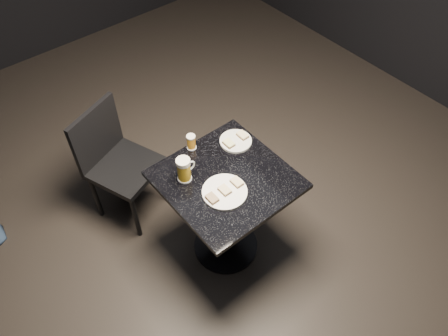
{
  "coord_description": "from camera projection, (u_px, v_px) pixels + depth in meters",
  "views": [
    {
      "loc": [
        -1.01,
        -1.21,
        2.67
      ],
      "look_at": [
        0.0,
        0.02,
        0.82
      ],
      "focal_mm": 35.0,
      "sensor_mm": 36.0,
      "label": 1
    }
  ],
  "objects": [
    {
      "name": "chair",
      "position": [
        116.0,
        159.0,
        2.92
      ],
      "size": [
        0.53,
        0.53,
        0.88
      ],
      "color": "black",
      "rests_on": "floor"
    },
    {
      "name": "beer_tumbler",
      "position": [
        191.0,
        142.0,
        2.61
      ],
      "size": [
        0.06,
        0.06,
        0.1
      ],
      "color": "silver",
      "rests_on": "table"
    },
    {
      "name": "canapes_on_plate_small",
      "position": [
        236.0,
        139.0,
        2.66
      ],
      "size": [
        0.16,
        0.07,
        0.02
      ],
      "color": "#4C3521",
      "rests_on": "plate_small"
    },
    {
      "name": "floor",
      "position": [
        226.0,
        246.0,
        3.06
      ],
      "size": [
        6.0,
        6.0,
        0.0
      ],
      "primitive_type": "plane",
      "color": "black",
      "rests_on": "ground"
    },
    {
      "name": "plate_large",
      "position": [
        225.0,
        192.0,
        2.42
      ],
      "size": [
        0.25,
        0.25,
        0.01
      ],
      "primitive_type": "cylinder",
      "color": "white",
      "rests_on": "table"
    },
    {
      "name": "table",
      "position": [
        226.0,
        203.0,
        2.67
      ],
      "size": [
        0.7,
        0.7,
        0.75
      ],
      "color": "black",
      "rests_on": "floor"
    },
    {
      "name": "canapes_on_plate_large",
      "position": [
        225.0,
        190.0,
        2.4
      ],
      "size": [
        0.23,
        0.07,
        0.02
      ],
      "color": "#4C3521",
      "rests_on": "plate_large"
    },
    {
      "name": "plate_small",
      "position": [
        236.0,
        141.0,
        2.67
      ],
      "size": [
        0.2,
        0.2,
        0.01
      ],
      "primitive_type": "cylinder",
      "color": "silver",
      "rests_on": "table"
    },
    {
      "name": "beer_mug",
      "position": [
        184.0,
        169.0,
        2.43
      ],
      "size": [
        0.12,
        0.08,
        0.16
      ],
      "color": "silver",
      "rests_on": "table"
    }
  ]
}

